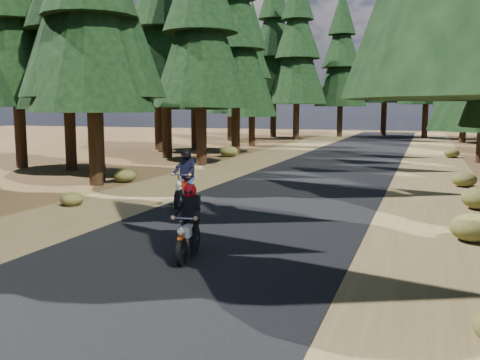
# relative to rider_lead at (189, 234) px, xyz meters

# --- Properties ---
(ground) EXTENTS (120.00, 120.00, 0.00)m
(ground) POSITION_rel_rider_lead_xyz_m (-0.06, 1.61, -0.47)
(ground) COLOR #432F18
(ground) RESTS_ON ground
(road) EXTENTS (6.00, 100.00, 0.01)m
(road) POSITION_rel_rider_lead_xyz_m (-0.06, 6.61, -0.47)
(road) COLOR black
(road) RESTS_ON ground
(shoulder_l) EXTENTS (3.20, 100.00, 0.01)m
(shoulder_l) POSITION_rel_rider_lead_xyz_m (-4.66, 6.61, -0.47)
(shoulder_l) COLOR brown
(shoulder_l) RESTS_ON ground
(shoulder_r) EXTENTS (3.20, 100.00, 0.01)m
(shoulder_r) POSITION_rel_rider_lead_xyz_m (4.54, 6.61, -0.47)
(shoulder_r) COLOR brown
(shoulder_r) RESTS_ON ground
(pine_forest) EXTENTS (34.59, 55.08, 16.32)m
(pine_forest) POSITION_rel_rider_lead_xyz_m (-0.08, 22.66, 7.42)
(pine_forest) COLOR black
(pine_forest) RESTS_ON ground
(understory_shrubs) EXTENTS (14.96, 31.17, 0.69)m
(understory_shrubs) POSITION_rel_rider_lead_xyz_m (2.07, 10.31, -0.18)
(understory_shrubs) COLOR #474C1E
(understory_shrubs) RESTS_ON ground
(rider_lead) EXTENTS (0.74, 1.63, 1.40)m
(rider_lead) POSITION_rel_rider_lead_xyz_m (0.00, 0.00, 0.00)
(rider_lead) COLOR silver
(rider_lead) RESTS_ON road
(rider_follow) EXTENTS (0.81, 1.90, 1.64)m
(rider_follow) POSITION_rel_rider_lead_xyz_m (-2.32, 4.80, 0.08)
(rider_follow) COLOR #99200A
(rider_follow) RESTS_ON road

